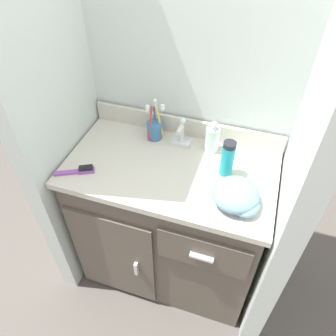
{
  "coord_description": "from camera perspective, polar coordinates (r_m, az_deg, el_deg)",
  "views": [
    {
      "loc": [
        0.31,
        -0.97,
        1.8
      ],
      "look_at": [
        0.0,
        -0.03,
        0.85
      ],
      "focal_mm": 35.0,
      "sensor_mm": 36.0,
      "label": 1
    }
  ],
  "objects": [
    {
      "name": "soap_dispenser",
      "position": [
        1.47,
        7.73,
        5.07
      ],
      "size": [
        0.06,
        0.07,
        0.15
      ],
      "color": "silver",
      "rests_on": "vanity"
    },
    {
      "name": "wall_left",
      "position": [
        1.45,
        -19.47,
        12.29
      ],
      "size": [
        0.08,
        0.58,
        2.2
      ],
      "primitive_type": "cube",
      "color": "silver",
      "rests_on": "ground_plane"
    },
    {
      "name": "wall_back",
      "position": [
        1.48,
        4.12,
        15.52
      ],
      "size": [
        1.09,
        0.08,
        2.2
      ],
      "primitive_type": "cube",
      "color": "silver",
      "rests_on": "ground_plane"
    },
    {
      "name": "toothbrush_cup",
      "position": [
        1.54,
        -2.37,
        6.85
      ],
      "size": [
        0.08,
        0.11,
        0.2
      ],
      "color": "teal",
      "rests_on": "vanity"
    },
    {
      "name": "hairbrush",
      "position": [
        1.43,
        -15.08,
        -0.41
      ],
      "size": [
        0.16,
        0.1,
        0.03
      ],
      "rotation": [
        0.0,
        0.0,
        0.47
      ],
      "color": "purple",
      "rests_on": "vanity"
    },
    {
      "name": "wall_right",
      "position": [
        1.21,
        23.79,
        4.17
      ],
      "size": [
        0.08,
        0.58,
        2.2
      ],
      "primitive_type": "cube",
      "color": "silver",
      "rests_on": "ground_plane"
    },
    {
      "name": "hand_towel",
      "position": [
        1.27,
        12.1,
        -4.89
      ],
      "size": [
        0.19,
        0.19,
        0.08
      ],
      "color": "#6B8EA8",
      "rests_on": "vanity"
    },
    {
      "name": "vanity",
      "position": [
        1.71,
        0.17,
        -9.6
      ],
      "size": [
        0.91,
        0.52,
        0.83
      ],
      "color": "brown",
      "rests_on": "ground_plane"
    },
    {
      "name": "backsplash",
      "position": [
        1.56,
        3.12,
        7.19
      ],
      "size": [
        0.91,
        0.02,
        0.09
      ],
      "color": "beige",
      "rests_on": "vanity"
    },
    {
      "name": "ground_plane",
      "position": [
        2.07,
        0.23,
        -16.65
      ],
      "size": [
        6.0,
        6.0,
        0.0
      ],
      "primitive_type": "plane",
      "color": "#4C4742"
    },
    {
      "name": "sink_faucet",
      "position": [
        1.5,
        2.31,
        5.62
      ],
      "size": [
        0.09,
        0.09,
        0.14
      ],
      "color": "silver",
      "rests_on": "vanity"
    },
    {
      "name": "shaving_cream_can",
      "position": [
        1.35,
        10.32,
        1.62
      ],
      "size": [
        0.05,
        0.05,
        0.17
      ],
      "color": "teal",
      "rests_on": "vanity"
    }
  ]
}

